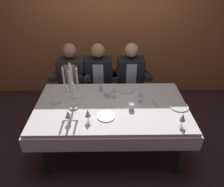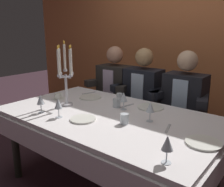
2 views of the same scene
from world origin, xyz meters
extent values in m
plane|color=#412831|center=(0.00, 0.00, 0.00)|extent=(12.00, 12.00, 0.00)
cube|color=#D77945|center=(0.00, 1.66, 1.35)|extent=(6.00, 0.12, 2.70)
cube|color=white|center=(0.00, 0.00, 0.72)|extent=(1.90, 1.10, 0.04)
cube|color=white|center=(0.00, 0.00, 0.61)|extent=(1.94, 1.14, 0.18)
cylinder|color=#2A2C22|center=(-0.83, -0.43, 0.35)|extent=(0.07, 0.07, 0.70)
cylinder|color=#2A2C22|center=(0.83, -0.43, 0.35)|extent=(0.07, 0.07, 0.70)
cylinder|color=#2A2C22|center=(-0.83, 0.43, 0.35)|extent=(0.07, 0.07, 0.70)
cylinder|color=#2A2C22|center=(0.83, 0.43, 0.35)|extent=(0.07, 0.07, 0.70)
cylinder|color=silver|center=(-0.46, -0.06, 0.75)|extent=(0.11, 0.11, 0.02)
cylinder|color=silver|center=(-0.46, -0.06, 0.90)|extent=(0.02, 0.02, 0.28)
cylinder|color=silver|center=(-0.46, -0.06, 1.08)|extent=(0.04, 0.04, 0.02)
cylinder|color=white|center=(-0.46, -0.06, 1.20)|extent=(0.02, 0.02, 0.23)
ellipsoid|color=yellow|center=(-0.46, -0.06, 1.33)|extent=(0.02, 0.02, 0.03)
cylinder|color=silver|center=(-0.42, -0.06, 1.02)|extent=(0.07, 0.01, 0.01)
cylinder|color=silver|center=(-0.39, -0.06, 1.04)|extent=(0.04, 0.04, 0.02)
cylinder|color=white|center=(-0.39, -0.06, 1.16)|extent=(0.02, 0.02, 0.23)
ellipsoid|color=yellow|center=(-0.39, -0.06, 1.29)|extent=(0.02, 0.02, 0.03)
cylinder|color=silver|center=(-0.46, -0.03, 1.02)|extent=(0.01, 0.07, 0.01)
cylinder|color=silver|center=(-0.46, 0.01, 1.04)|extent=(0.04, 0.04, 0.02)
cylinder|color=white|center=(-0.46, 0.01, 1.16)|extent=(0.02, 0.02, 0.23)
ellipsoid|color=yellow|center=(-0.46, 0.01, 1.29)|extent=(0.02, 0.02, 0.03)
cylinder|color=silver|center=(-0.50, -0.06, 1.02)|extent=(0.08, 0.01, 0.01)
cylinder|color=silver|center=(-0.54, -0.06, 1.04)|extent=(0.04, 0.04, 0.02)
cylinder|color=white|center=(-0.54, -0.06, 1.16)|extent=(0.02, 0.02, 0.23)
ellipsoid|color=yellow|center=(-0.54, -0.06, 1.29)|extent=(0.02, 0.02, 0.03)
cylinder|color=silver|center=(-0.46, -0.10, 1.02)|extent=(0.01, 0.08, 0.01)
cylinder|color=silver|center=(-0.46, -0.14, 1.04)|extent=(0.04, 0.04, 0.02)
cylinder|color=white|center=(-0.46, -0.14, 1.16)|extent=(0.02, 0.02, 0.23)
ellipsoid|color=yellow|center=(-0.46, -0.14, 1.29)|extent=(0.02, 0.02, 0.03)
cylinder|color=white|center=(-0.47, 0.26, 0.75)|extent=(0.23, 0.23, 0.01)
cylinder|color=white|center=(-0.06, -0.24, 0.75)|extent=(0.21, 0.21, 0.01)
cylinder|color=white|center=(0.20, 0.37, 0.75)|extent=(0.24, 0.24, 0.01)
cylinder|color=white|center=(0.84, -0.06, 0.75)|extent=(0.23, 0.23, 0.01)
cylinder|color=silver|center=(0.04, 0.17, 0.74)|extent=(0.06, 0.06, 0.00)
cylinder|color=silver|center=(0.04, 0.17, 0.78)|extent=(0.01, 0.01, 0.07)
cone|color=silver|center=(0.04, 0.17, 0.86)|extent=(0.07, 0.07, 0.08)
cylinder|color=silver|center=(0.76, -0.42, 0.74)|extent=(0.06, 0.06, 0.00)
cylinder|color=silver|center=(0.76, -0.42, 0.78)|extent=(0.01, 0.01, 0.07)
cone|color=silver|center=(0.76, -0.42, 0.86)|extent=(0.07, 0.07, 0.08)
cylinder|color=maroon|center=(0.76, -0.42, 0.84)|extent=(0.04, 0.04, 0.03)
cylinder|color=silver|center=(0.37, 0.07, 0.74)|extent=(0.06, 0.06, 0.00)
cylinder|color=silver|center=(0.37, 0.07, 0.78)|extent=(0.01, 0.01, 0.07)
cone|color=silver|center=(0.37, 0.07, 0.86)|extent=(0.07, 0.07, 0.08)
cylinder|color=silver|center=(-0.48, -0.35, 0.74)|extent=(0.06, 0.06, 0.00)
cylinder|color=silver|center=(-0.48, -0.35, 0.78)|extent=(0.01, 0.01, 0.07)
cone|color=silver|center=(-0.48, -0.35, 0.86)|extent=(0.07, 0.07, 0.08)
cylinder|color=#E0D172|center=(-0.48, -0.35, 0.84)|extent=(0.04, 0.04, 0.03)
cylinder|color=silver|center=(-0.26, -0.33, 0.74)|extent=(0.06, 0.06, 0.00)
cylinder|color=silver|center=(-0.26, -0.33, 0.78)|extent=(0.01, 0.01, 0.07)
cone|color=silver|center=(-0.26, -0.33, 0.86)|extent=(0.07, 0.07, 0.08)
cylinder|color=maroon|center=(-0.26, -0.33, 0.84)|extent=(0.04, 0.04, 0.03)
cylinder|color=silver|center=(0.25, -0.10, 0.78)|extent=(0.07, 0.07, 0.08)
cylinder|color=silver|center=(-0.14, 0.35, 0.78)|extent=(0.06, 0.06, 0.09)
cylinder|color=silver|center=(-0.06, 0.19, 0.78)|extent=(0.07, 0.07, 0.08)
cylinder|color=white|center=(-0.70, 0.03, 0.74)|extent=(0.12, 0.12, 0.01)
cylinder|color=white|center=(-0.70, 0.03, 0.77)|extent=(0.08, 0.08, 0.05)
torus|color=white|center=(-0.65, 0.03, 0.78)|extent=(0.04, 0.01, 0.04)
cube|color=#B7B7BC|center=(-0.61, 0.39, 0.74)|extent=(0.07, 0.17, 0.01)
cube|color=#B7B7BC|center=(0.00, 0.27, 0.74)|extent=(0.06, 0.19, 0.01)
cube|color=#B7B7BC|center=(0.55, 0.02, 0.74)|extent=(0.07, 0.17, 0.01)
cylinder|color=#2A2C22|center=(-0.80, 0.70, 0.21)|extent=(0.04, 0.04, 0.42)
cylinder|color=#2A2C22|center=(-0.44, 0.70, 0.21)|extent=(0.04, 0.04, 0.42)
cylinder|color=#2A2C22|center=(-0.80, 1.06, 0.21)|extent=(0.04, 0.04, 0.42)
cylinder|color=#2A2C22|center=(-0.44, 1.06, 0.21)|extent=(0.04, 0.04, 0.42)
cube|color=#2A2C22|center=(-0.62, 0.88, 0.44)|extent=(0.42, 0.42, 0.04)
cube|color=#2A2C22|center=(-0.62, 1.07, 0.68)|extent=(0.38, 0.04, 0.44)
cube|color=#2A2623|center=(-0.62, 0.88, 0.73)|extent=(0.42, 0.26, 0.54)
cube|color=#C3ADCB|center=(-0.62, 0.75, 0.76)|extent=(0.16, 0.01, 0.40)
sphere|color=tan|center=(-0.62, 0.88, 1.14)|extent=(0.21, 0.21, 0.21)
cube|color=#2A2623|center=(-0.84, 0.78, 0.77)|extent=(0.19, 0.34, 0.08)
cube|color=#2A2623|center=(-0.40, 0.78, 0.77)|extent=(0.19, 0.34, 0.08)
cylinder|color=#2A2C22|center=(-0.37, 0.70, 0.21)|extent=(0.04, 0.04, 0.42)
cylinder|color=#2A2C22|center=(-0.01, 0.70, 0.21)|extent=(0.04, 0.04, 0.42)
cylinder|color=#2A2C22|center=(-0.37, 1.06, 0.21)|extent=(0.04, 0.04, 0.42)
cylinder|color=#2A2C22|center=(-0.01, 1.06, 0.21)|extent=(0.04, 0.04, 0.42)
cube|color=#2A2C22|center=(-0.19, 0.88, 0.44)|extent=(0.42, 0.42, 0.04)
cube|color=#2A2C22|center=(-0.19, 1.07, 0.68)|extent=(0.38, 0.04, 0.44)
cube|color=black|center=(-0.19, 0.88, 0.73)|extent=(0.42, 0.26, 0.54)
cube|color=silver|center=(-0.19, 0.75, 0.76)|extent=(0.16, 0.01, 0.40)
sphere|color=tan|center=(-0.19, 0.88, 1.14)|extent=(0.21, 0.21, 0.21)
cube|color=black|center=(-0.41, 0.78, 0.77)|extent=(0.19, 0.34, 0.08)
cube|color=black|center=(0.03, 0.78, 0.77)|extent=(0.19, 0.34, 0.08)
cylinder|color=#2A2C22|center=(0.14, 0.70, 0.21)|extent=(0.04, 0.04, 0.42)
cylinder|color=#2A2C22|center=(0.50, 0.70, 0.21)|extent=(0.04, 0.04, 0.42)
cylinder|color=#2A2C22|center=(0.14, 1.06, 0.21)|extent=(0.04, 0.04, 0.42)
cylinder|color=#2A2C22|center=(0.50, 1.06, 0.21)|extent=(0.04, 0.04, 0.42)
cube|color=#2A2C22|center=(0.32, 0.88, 0.44)|extent=(0.42, 0.42, 0.04)
cube|color=#2A2C22|center=(0.32, 1.07, 0.68)|extent=(0.38, 0.04, 0.44)
cube|color=black|center=(0.32, 0.88, 0.73)|extent=(0.42, 0.26, 0.54)
cube|color=silver|center=(0.32, 0.75, 0.76)|extent=(0.16, 0.01, 0.40)
sphere|color=#D9AE88|center=(0.32, 0.88, 1.14)|extent=(0.21, 0.21, 0.21)
cube|color=black|center=(0.10, 0.78, 0.77)|extent=(0.19, 0.34, 0.08)
cube|color=black|center=(0.54, 0.78, 0.77)|extent=(0.19, 0.34, 0.08)
camera|label=1|loc=(-0.02, -2.23, 2.29)|focal=34.51mm
camera|label=2|loc=(1.29, -1.55, 1.46)|focal=39.49mm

